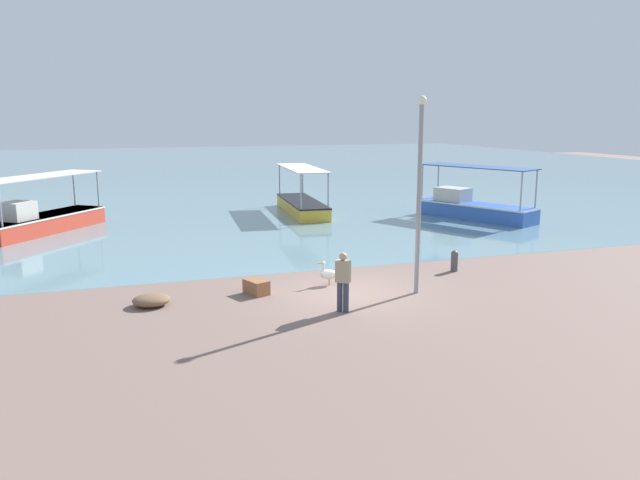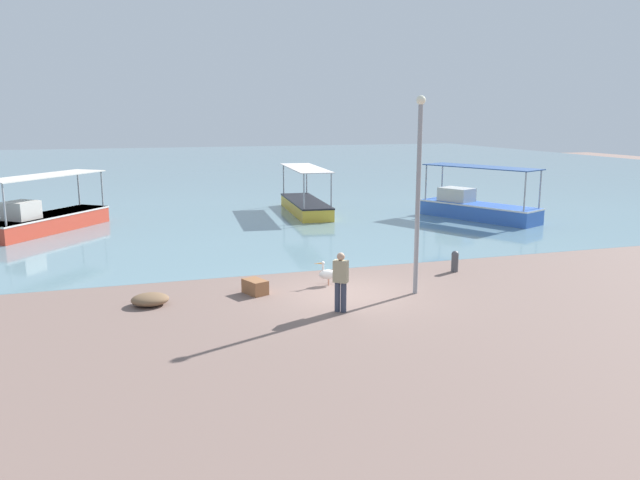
% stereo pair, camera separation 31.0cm
% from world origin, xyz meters
% --- Properties ---
extents(ground, '(120.00, 120.00, 0.00)m').
position_xyz_m(ground, '(0.00, 0.00, 0.00)').
color(ground, '#796158').
extents(harbor_water, '(110.00, 90.00, 0.00)m').
position_xyz_m(harbor_water, '(0.00, 48.00, 0.00)').
color(harbor_water, slate).
rests_on(harbor_water, ground).
extents(fishing_boat_far_right, '(5.48, 6.42, 2.65)m').
position_xyz_m(fishing_boat_far_right, '(-9.99, 13.95, 0.63)').
color(fishing_boat_far_right, '#CB3F2C').
rests_on(fishing_boat_far_right, harbor_water).
extents(fishing_boat_near_right, '(2.31, 6.98, 2.54)m').
position_xyz_m(fishing_boat_near_right, '(3.31, 15.90, 0.53)').
color(fishing_boat_near_right, gold).
rests_on(fishing_boat_near_right, harbor_water).
extents(fishing_boat_near_left, '(4.38, 6.60, 2.78)m').
position_xyz_m(fishing_boat_near_left, '(11.36, 11.21, 0.65)').
color(fishing_boat_near_left, blue).
rests_on(fishing_boat_near_left, harbor_water).
extents(pelican, '(0.81, 0.35, 0.80)m').
position_xyz_m(pelican, '(-0.25, 1.06, 0.38)').
color(pelican, '#E0997A').
rests_on(pelican, ground).
extents(lamp_post, '(0.28, 0.28, 5.96)m').
position_xyz_m(lamp_post, '(2.04, -0.64, 3.34)').
color(lamp_post, gray).
rests_on(lamp_post, ground).
extents(mooring_bollard, '(0.26, 0.26, 0.75)m').
position_xyz_m(mooring_bollard, '(4.56, 1.41, 0.40)').
color(mooring_bollard, '#47474C').
rests_on(mooring_bollard, ground).
extents(fisherman_standing, '(0.45, 0.42, 1.69)m').
position_xyz_m(fisherman_standing, '(-0.77, -1.69, 0.91)').
color(fisherman_standing, '#343B4E').
rests_on(fisherman_standing, ground).
extents(net_pile, '(1.08, 0.91, 0.35)m').
position_xyz_m(net_pile, '(-5.82, 0.52, 0.18)').
color(net_pile, brown).
rests_on(net_pile, ground).
extents(cargo_crate, '(0.76, 0.92, 0.44)m').
position_xyz_m(cargo_crate, '(-2.68, 0.78, 0.22)').
color(cargo_crate, '#915D3A').
rests_on(cargo_crate, ground).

